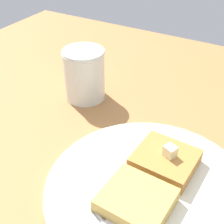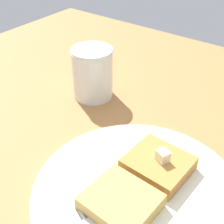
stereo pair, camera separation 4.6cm
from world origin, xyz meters
TOP-DOWN VIEW (x-y plane):
  - table_surface at (0.00, 0.00)cm, footprint 101.88×101.88cm
  - plate at (-0.44, 8.35)cm, footprint 26.39×26.39cm
  - toast_slice_left at (-4.36, 8.55)cm, footprint 7.52×8.15cm
  - toast_slice_middle at (3.48, 8.15)cm, footprint 7.52×8.15cm
  - butter_pat_primary at (-4.43, 9.02)cm, footprint 1.83×1.91cm
  - syrup_jar at (-15.05, -11.42)cm, footprint 7.52×7.52cm

SIDE VIEW (x-z plane):
  - table_surface at x=0.00cm, z-range 0.00..1.92cm
  - plate at x=-0.44cm, z-range 2.01..3.33cm
  - toast_slice_left at x=-4.36cm, z-range 3.23..5.26cm
  - toast_slice_middle at x=3.48cm, z-range 3.23..5.26cm
  - butter_pat_primary at x=-4.43cm, z-range 5.26..6.77cm
  - syrup_jar at x=-15.05cm, z-range 1.47..10.76cm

